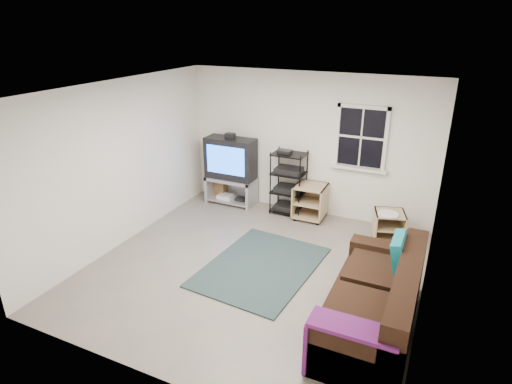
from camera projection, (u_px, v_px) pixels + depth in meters
The scene contains 8 objects.
room at pixel (361, 142), 7.29m from camera, with size 4.60×4.62×4.60m.
tv_unit at pixel (231, 165), 8.29m from camera, with size 0.97×0.48×1.42m.
av_rack at pixel (288, 187), 7.94m from camera, with size 0.60×0.44×1.21m.
side_table_left at pixel (311, 200), 7.82m from camera, with size 0.56×0.56×0.64m.
side_table_right at pixel (388, 224), 7.01m from camera, with size 0.58×0.58×0.54m.
sofa at pixel (376, 304), 4.96m from camera, with size 0.95×2.14×0.98m.
shag_rug at pixel (261, 267), 6.33m from camera, with size 1.45×2.00×0.02m, color #331F16.
paper_bag at pixel (219, 188), 8.74m from camera, with size 0.30×0.20×0.44m, color olive.
Camera 1 is at (2.31, -4.90, 3.41)m, focal length 30.00 mm.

